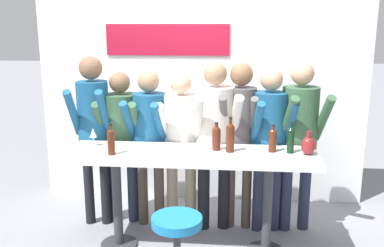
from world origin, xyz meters
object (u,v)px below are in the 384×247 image
object	(u,v)px
person_right	(240,127)
person_center_right	(215,129)
wine_bottle_0	(273,139)
person_center_left	(149,131)
person_rightmost	(299,129)
tasting_table	(191,168)
person_far_right	(270,132)
person_center	(181,134)
wine_glass_0	(93,133)
bar_stool	(177,245)
decorative_vase	(308,145)
wine_bottle_2	(230,136)
person_left	(121,132)
wine_bottle_4	(111,140)
wine_bottle_3	(291,139)
person_far_left	(93,121)
wine_bottle_1	(216,137)

from	to	relation	value
person_right	person_center_right	bearing A→B (deg)	-163.89
wine_bottle_0	person_right	bearing A→B (deg)	123.94
person_center_left	person_rightmost	size ratio (longest dim) A/B	0.94
tasting_table	person_far_right	distance (m)	0.92
person_center	wine_glass_0	distance (m)	0.89
bar_stool	person_rightmost	size ratio (longest dim) A/B	0.39
wine_bottle_0	decorative_vase	distance (m)	0.32
wine_bottle_2	wine_bottle_0	bearing A→B (deg)	5.33
person_left	wine_glass_0	world-z (taller)	person_left
wine_bottle_4	decorative_vase	size ratio (longest dim) A/B	1.32
person_rightmost	wine_bottle_3	world-z (taller)	person_rightmost
person_center_left	wine_glass_0	xyz separation A→B (m)	(-0.48, -0.36, 0.06)
bar_stool	person_far_left	xyz separation A→B (m)	(-1.03, 1.23, 0.68)
person_left	person_center_right	bearing A→B (deg)	-7.23
tasting_table	person_center_right	xyz separation A→B (m)	(0.20, 0.46, 0.26)
person_rightmost	decorative_vase	size ratio (longest dim) A/B	8.11
wine_bottle_1	wine_bottle_4	world-z (taller)	wine_bottle_4
person_center_left	person_rightmost	bearing A→B (deg)	8.74
bar_stool	person_left	bearing A→B (deg)	119.98
tasting_table	person_far_right	bearing A→B (deg)	31.36
person_far_right	wine_bottle_4	world-z (taller)	person_far_right
person_left	decorative_vase	bearing A→B (deg)	-17.97
tasting_table	person_center_left	bearing A→B (deg)	135.30
person_center_right	wine_bottle_2	distance (m)	0.45
person_far_right	wine_bottle_1	world-z (taller)	person_far_right
person_right	person_rightmost	xyz separation A→B (m)	(0.60, -0.00, -0.01)
wine_bottle_2	wine_bottle_4	world-z (taller)	wine_bottle_2
person_right	wine_glass_0	world-z (taller)	person_right
tasting_table	person_rightmost	bearing A→B (deg)	25.57
wine_glass_0	person_left	bearing A→B (deg)	69.04
wine_bottle_4	decorative_vase	distance (m)	1.78
person_center_right	wine_glass_0	world-z (taller)	person_center_right
bar_stool	person_center_left	bearing A→B (deg)	109.58
tasting_table	bar_stool	world-z (taller)	tasting_table
person_center	person_center_right	xyz separation A→B (m)	(0.35, -0.03, 0.07)
person_center_right	person_far_right	size ratio (longest dim) A/B	1.03
person_center	wine_glass_0	size ratio (longest dim) A/B	9.44
person_far_right	decorative_vase	world-z (taller)	person_far_right
person_center_left	wine_bottle_2	size ratio (longest dim) A/B	5.13
wine_bottle_3	bar_stool	bearing A→B (deg)	-138.96
wine_bottle_4	wine_glass_0	world-z (taller)	wine_bottle_4
bar_stool	wine_bottle_1	distance (m)	1.11
wine_bottle_0	decorative_vase	bearing A→B (deg)	-10.36
decorative_vase	person_center_left	bearing A→B (deg)	163.40
person_far_left	person_center_right	xyz separation A→B (m)	(1.27, 0.00, -0.05)
person_center	wine_bottle_1	size ratio (longest dim) A/B	6.25
wine_bottle_3	wine_bottle_4	bearing A→B (deg)	-173.04
decorative_vase	wine_glass_0	bearing A→B (deg)	177.14
tasting_table	person_center_right	bearing A→B (deg)	66.34
person_left	decorative_vase	xyz separation A→B (m)	(1.86, -0.53, 0.06)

